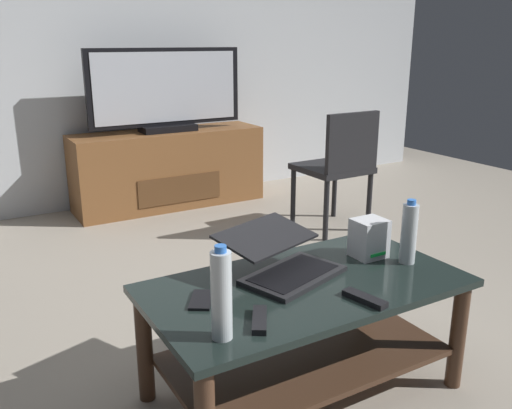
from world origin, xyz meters
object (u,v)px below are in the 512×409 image
Objects in this scene: television at (166,92)px; dining_chair at (339,164)px; water_bottle_near at (221,295)px; coffee_table at (305,318)px; laptop at (282,259)px; tv_remote at (260,320)px; soundbar_remote at (365,299)px; router_box at (369,238)px; water_bottle_far at (409,233)px; cell_phone at (201,300)px; media_cabinet at (169,169)px.

television is 1.46m from dining_chair.
television is 1.45× the size of dining_chair.
coffee_table is at bearing 23.42° from water_bottle_near.
laptop reaches higher than tv_remote.
dining_chair is at bearing 41.77° from soundbar_remote.
router_box is 0.61× the size of water_bottle_far.
cell_phone is at bearing 173.04° from water_bottle_far.
media_cabinet is at bearing 79.27° from coffee_table.
television is 7.65× the size of tv_remote.
water_bottle_near is at bearing -108.55° from television.
dining_chair is at bearing 60.52° from water_bottle_far.
dining_chair reaches higher than soundbar_remote.
water_bottle_far is (-0.82, -1.44, 0.09)m from dining_chair.
television is 2.84m from soundbar_remote.
media_cabinet reaches higher than coffee_table.
water_bottle_far is at bearing 40.91° from tv_remote.
coffee_table is 0.52m from water_bottle_far.
media_cabinet is 1.43m from dining_chair.
media_cabinet is 1.78× the size of dining_chair.
soundbar_remote is at bearing -98.30° from television.
dining_chair is at bearing 47.82° from coffee_table.
media_cabinet is 2.83m from soundbar_remote.
dining_chair is at bearing 55.56° from router_box.
dining_chair reaches higher than cell_phone.
soundbar_remote reaches higher than cell_phone.
coffee_table is 0.55m from water_bottle_near.
router_box is (0.39, -0.03, 0.02)m from laptop.
water_bottle_far is at bearing 25.35° from cell_phone.
laptop is (-1.30, -1.29, 0.03)m from dining_chair.
media_cabinet is 3.23× the size of laptop.
router_box is 0.97× the size of tv_remote.
dining_chair reaches higher than water_bottle_near.
coffee_table is at bearing 98.72° from soundbar_remote.
tv_remote is at bearing 159.97° from soundbar_remote.
media_cabinet is 2.68m from cell_phone.
coffee_table is 0.43m from router_box.
laptop is 2.91× the size of tv_remote.
television is at bearing 71.45° from water_bottle_near.
dining_chair is 1.83m from laptop.
laptop is at bearing -101.91° from media_cabinet.
dining_chair reaches higher than coffee_table.
soundbar_remote is (-1.18, -1.62, -0.02)m from dining_chair.
media_cabinet reaches higher than tv_remote.
laptop is 2.91× the size of soundbar_remote.
media_cabinet is 5.87× the size of water_bottle_far.
router_box is (-0.13, -2.50, 0.23)m from media_cabinet.
coffee_table is 1.89m from dining_chair.
media_cabinet is 1.23× the size of television.
television reaches higher than media_cabinet.
dining_chair is 5.27× the size of tv_remote.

